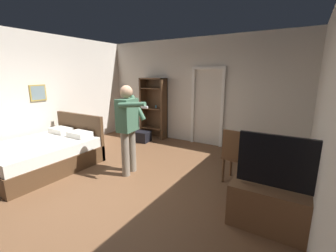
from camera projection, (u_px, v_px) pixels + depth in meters
ground_plane at (118, 186)px, 3.94m from camera, size 6.88×6.88×0.00m
wall_back at (196, 92)px, 6.26m from camera, size 5.93×0.12×2.89m
wall_left at (21, 96)px, 5.09m from camera, size 0.15×6.49×2.89m
wall_right at (335, 126)px, 2.14m from camera, size 0.12×6.49×2.89m
doorway_frame at (208, 101)px, 6.05m from camera, size 0.93×0.08×2.13m
bed at (45, 154)px, 4.68m from camera, size 1.54×2.02×1.02m
bookshelf at (154, 106)px, 6.83m from camera, size 0.82×0.32×1.82m
tv_flatscreen at (282, 206)px, 2.72m from camera, size 1.25×0.40×1.24m
side_table at (262, 165)px, 3.65m from camera, size 0.72×0.72×0.70m
laptop at (261, 150)px, 3.57m from camera, size 0.40×0.41×0.17m
bottle_on_table at (273, 149)px, 3.43m from camera, size 0.06×0.06×0.26m
wooden_chair at (236, 154)px, 3.95m from camera, size 0.47×0.47×0.99m
person_blue_shirt at (128, 124)px, 4.24m from camera, size 0.77×0.59×1.73m
suitcase_dark at (142, 136)px, 6.55m from camera, size 0.50×0.43×0.30m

